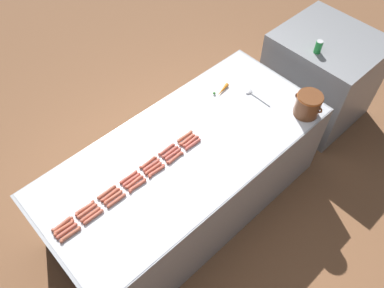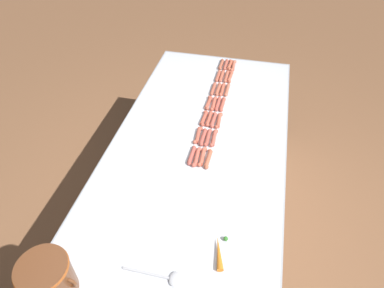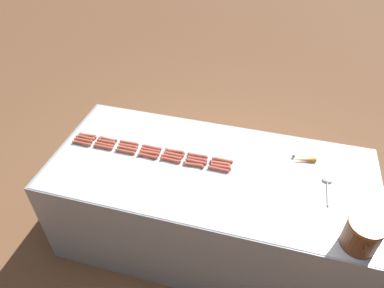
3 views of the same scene
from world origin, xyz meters
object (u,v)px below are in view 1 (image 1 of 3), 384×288
object	(u,v)px
hot_dog_11	(151,165)
bean_pot	(308,104)
hot_dog_4	(148,162)
hot_dog_26	(175,158)
hot_dog_13	(187,140)
hot_dog_23	(116,201)
hot_dog_10	(131,180)
hot_dog_20	(191,141)
hot_dog_6	(185,136)
hot_dog_24	(137,185)
hot_dog_0	(62,224)
hot_dog_1	(85,208)
hot_dog_27	(193,144)
hot_dog_8	(87,211)
hot_dog_19	(173,154)
hot_dog_9	(110,195)
hot_dog_16	(113,197)
serving_spoon	(253,94)
hot_dog_22	(93,217)
soda_can	(318,47)
hot_dog_25	(157,171)
hot_dog_2	(107,192)
hot_dog_21	(70,234)
carrot	(222,90)
hot_dog_3	(129,177)
hot_dog_12	(170,152)
hot_dog_17	(134,182)
hot_dog_7	(64,228)
hot_dog_18	(153,168)

from	to	relation	value
hot_dog_11	bean_pot	bearing A→B (deg)	70.44
hot_dog_4	hot_dog_26	world-z (taller)	same
hot_dog_13	hot_dog_26	world-z (taller)	same
hot_dog_23	hot_dog_10	bearing A→B (deg)	110.03
hot_dog_13	hot_dog_20	distance (m)	0.03
hot_dog_6	hot_dog_24	distance (m)	0.57
hot_dog_0	hot_dog_11	size ratio (longest dim) A/B	1.00
hot_dog_0	hot_dog_1	bearing A→B (deg)	89.41
hot_dog_27	bean_pot	bearing A→B (deg)	67.11
hot_dog_8	hot_dog_19	distance (m)	0.76
hot_dog_10	hot_dog_20	distance (m)	0.57
hot_dog_9	hot_dog_13	distance (m)	0.75
hot_dog_10	hot_dog_11	world-z (taller)	same
hot_dog_16	serving_spoon	xyz separation A→B (m)	(-0.02, 1.52, -0.01)
hot_dog_22	soda_can	world-z (taller)	soda_can
hot_dog_25	soda_can	world-z (taller)	soda_can
hot_dog_2	hot_dog_19	world-z (taller)	same
hot_dog_21	hot_dog_13	bearing A→B (deg)	93.41
hot_dog_2	hot_dog_24	xyz separation A→B (m)	(0.11, 0.20, 0.00)
carrot	hot_dog_27	bearing A→B (deg)	-65.94
hot_dog_3	hot_dog_26	distance (m)	0.38
hot_dog_12	bean_pot	size ratio (longest dim) A/B	0.61
hot_dog_17	hot_dog_25	distance (m)	0.19
hot_dog_3	hot_dog_17	distance (m)	0.06
hot_dog_26	bean_pot	bearing A→B (deg)	70.76
hot_dog_22	hot_dog_24	bearing A→B (deg)	89.13
hot_dog_26	carrot	bearing A→B (deg)	108.88
hot_dog_8	hot_dog_11	bearing A→B (deg)	89.74
hot_dog_0	hot_dog_12	bearing A→B (deg)	87.78
hot_dog_0	hot_dog_24	bearing A→B (deg)	79.50
hot_dog_9	hot_dog_16	world-z (taller)	same
hot_dog_24	hot_dog_7	bearing A→B (deg)	-97.36
hot_dog_9	hot_dog_21	xyz separation A→B (m)	(0.07, -0.37, 0.00)
hot_dog_22	soda_can	xyz separation A→B (m)	(0.05, 2.48, 0.16)
hot_dog_18	hot_dog_7	bearing A→B (deg)	-92.70
hot_dog_7	hot_dog_1	bearing A→B (deg)	98.85
hot_dog_0	carrot	size ratio (longest dim) A/B	0.92
hot_dog_22	hot_dog_27	xyz separation A→B (m)	(0.00, 0.93, 0.00)
hot_dog_3	hot_dog_12	size ratio (longest dim) A/B	1.00
hot_dog_10	hot_dog_20	world-z (taller)	same
hot_dog_9	hot_dog_17	bearing A→B (deg)	80.67
hot_dog_8	hot_dog_26	distance (m)	0.75
hot_dog_0	hot_dog_7	distance (m)	0.03
hot_dog_21	hot_dog_26	bearing A→B (deg)	89.94
hot_dog_8	hot_dog_7	bearing A→B (deg)	-90.22
hot_dog_9	bean_pot	size ratio (longest dim) A/B	0.61
hot_dog_6	hot_dog_12	xyz separation A→B (m)	(0.04, -0.19, 0.00)
hot_dog_0	serving_spoon	bearing A→B (deg)	88.57
hot_dog_4	hot_dog_21	distance (m)	0.76
hot_dog_23	bean_pot	size ratio (longest dim) A/B	0.61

